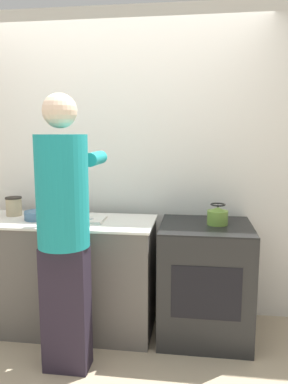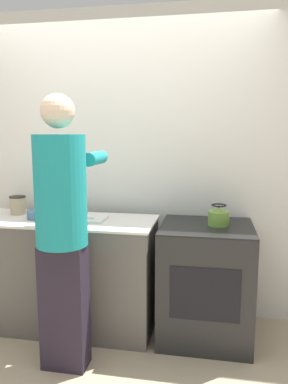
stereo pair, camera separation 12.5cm
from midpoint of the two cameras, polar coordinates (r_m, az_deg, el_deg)
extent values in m
plane|color=tan|center=(3.01, -7.98, -22.61)|extent=(12.00, 12.00, 0.00)
cube|color=silver|center=(3.27, -5.08, 4.18)|extent=(8.00, 0.05, 2.60)
cube|color=#5B5651|center=(3.17, -13.43, -12.23)|extent=(1.46, 0.57, 0.88)
cube|color=silver|center=(3.04, -13.74, -4.32)|extent=(1.48, 0.59, 0.02)
cube|color=black|center=(3.01, 8.04, -13.28)|extent=(0.69, 0.65, 0.87)
cube|color=black|center=(2.87, 8.23, -5.09)|extent=(0.69, 0.65, 0.01)
cube|color=black|center=(2.70, 8.08, -15.01)|extent=(0.48, 0.01, 0.38)
cube|color=#251D2A|center=(2.65, -13.13, -16.87)|extent=(0.30, 0.18, 0.85)
cylinder|color=teal|center=(2.42, -13.79, 0.07)|extent=(0.33, 0.33, 0.71)
sphere|color=beige|center=(2.39, -14.24, 11.92)|extent=(0.21, 0.21, 0.21)
cylinder|color=teal|center=(2.72, -14.43, 5.02)|extent=(0.09, 0.30, 0.09)
cylinder|color=teal|center=(2.63, -8.72, 5.07)|extent=(0.09, 0.30, 0.09)
cube|color=silver|center=(2.98, -10.39, -4.10)|extent=(0.33, 0.24, 0.02)
cube|color=silver|center=(2.95, -10.00, -3.99)|extent=(0.12, 0.07, 0.01)
cube|color=black|center=(3.00, -11.38, -3.79)|extent=(0.08, 0.05, 0.01)
cylinder|color=olive|center=(2.88, 9.92, -3.87)|extent=(0.16, 0.16, 0.11)
cone|color=olive|center=(2.87, 9.96, -2.56)|extent=(0.13, 0.13, 0.03)
sphere|color=black|center=(2.86, 9.97, -2.11)|extent=(0.02, 0.02, 0.02)
torus|color=black|center=(2.86, 9.98, -1.90)|extent=(0.11, 0.11, 0.01)
cylinder|color=#426684|center=(3.09, -17.18, -3.42)|extent=(0.19, 0.19, 0.07)
cylinder|color=tan|center=(3.29, -20.25, -2.16)|extent=(0.13, 0.13, 0.14)
cylinder|color=#28231E|center=(3.28, -20.33, -0.84)|extent=(0.13, 0.13, 0.01)
camera|label=1|loc=(0.06, -91.31, -0.21)|focal=35.00mm
camera|label=2|loc=(0.06, 88.69, 0.21)|focal=35.00mm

